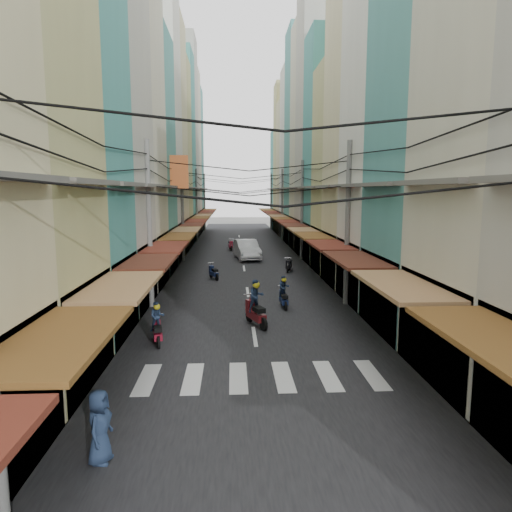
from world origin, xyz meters
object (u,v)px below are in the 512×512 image
object	(u,v)px
white_car	(247,259)
traffic_sign	(434,302)
bicycle	(449,341)
market_umbrella	(444,296)

from	to	relation	value
white_car	traffic_sign	size ratio (longest dim) A/B	1.95
bicycle	market_umbrella	distance (m)	3.33
white_car	market_umbrella	size ratio (longest dim) A/B	2.23
market_umbrella	traffic_sign	world-z (taller)	traffic_sign
white_car	traffic_sign	world-z (taller)	traffic_sign
bicycle	market_umbrella	world-z (taller)	market_umbrella
bicycle	traffic_sign	size ratio (longest dim) A/B	0.52
white_car	bicycle	distance (m)	22.77
bicycle	market_umbrella	size ratio (longest dim) A/B	0.60
white_car	bicycle	xyz separation A→B (m)	(7.15, -21.62, 0.00)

